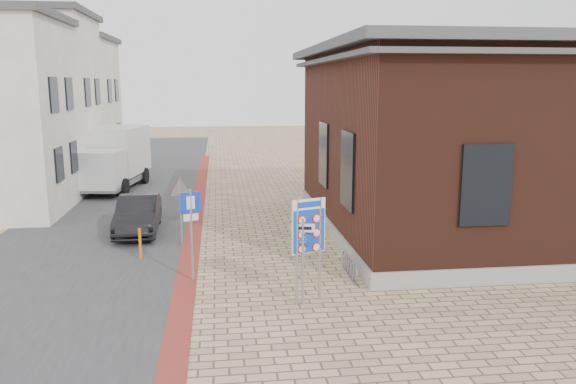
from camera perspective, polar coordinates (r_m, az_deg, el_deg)
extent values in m
plane|color=tan|center=(13.99, -2.48, -11.94)|extent=(120.00, 120.00, 0.00)
cube|color=#38383A|center=(28.73, -15.98, -0.35)|extent=(7.00, 60.00, 0.02)
cube|color=maroon|center=(23.51, -9.35, -2.52)|extent=(0.60, 40.00, 0.02)
cube|color=gray|center=(22.83, 19.13, -2.79)|extent=(12.15, 12.15, 0.50)
cube|color=#411F14|center=(22.31, 19.65, 5.35)|extent=(12.00, 12.00, 6.00)
cube|color=#45454A|center=(22.26, 20.19, 13.43)|extent=(13.00, 13.00, 0.30)
cube|color=#45454A|center=(22.24, 20.12, 12.41)|extent=(12.70, 12.70, 0.15)
cube|color=black|center=(17.52, 6.13, 2.23)|extent=(0.12, 1.60, 2.40)
cube|color=black|center=(21.39, 3.69, 3.86)|extent=(0.12, 1.60, 2.40)
cube|color=black|center=(15.73, 19.47, 0.66)|extent=(1.40, 0.12, 2.20)
cube|color=black|center=(24.73, -22.25, 2.62)|extent=(0.10, 1.10, 1.40)
cube|color=black|center=(27.04, -20.95, 3.36)|extent=(0.10, 1.10, 1.40)
cube|color=black|center=(24.52, -22.72, 9.11)|extent=(0.10, 1.10, 1.40)
cube|color=black|center=(26.84, -21.36, 9.29)|extent=(0.10, 1.10, 1.40)
cube|color=beige|center=(32.44, -25.32, 8.10)|extent=(7.00, 6.00, 8.80)
cube|color=#45454A|center=(32.61, -26.00, 16.09)|extent=(7.40, 6.40, 0.30)
cube|color=black|center=(30.52, -19.37, 4.26)|extent=(0.10, 1.10, 1.40)
cube|color=black|center=(32.86, -18.51, 4.75)|extent=(0.10, 1.10, 1.40)
cube|color=black|center=(30.35, -19.71, 9.52)|extent=(0.10, 1.10, 1.40)
cube|color=black|center=(32.70, -18.81, 9.63)|extent=(0.10, 1.10, 1.40)
cube|color=beige|center=(38.21, -22.51, 8.00)|extent=(7.00, 6.00, 8.00)
cube|color=#45454A|center=(38.27, -22.97, 14.20)|extent=(7.40, 6.40, 0.30)
cube|color=black|center=(36.38, -17.42, 5.37)|extent=(0.10, 1.10, 1.40)
cube|color=black|center=(38.73, -16.80, 5.72)|extent=(0.10, 1.10, 1.40)
cube|color=black|center=(36.23, -17.67, 9.78)|extent=(0.10, 1.10, 1.40)
cube|color=black|center=(38.60, -17.03, 9.86)|extent=(0.10, 1.10, 1.40)
torus|color=slate|center=(15.78, 6.77, -8.22)|extent=(0.04, 0.60, 0.60)
torus|color=slate|center=(16.05, 6.51, -7.87)|extent=(0.04, 0.60, 0.60)
torus|color=slate|center=(16.33, 6.26, -7.54)|extent=(0.04, 0.60, 0.60)
torus|color=slate|center=(16.60, 6.02, -7.21)|extent=(0.04, 0.60, 0.60)
torus|color=slate|center=(16.88, 5.79, -6.90)|extent=(0.04, 0.60, 0.60)
cube|color=slate|center=(16.41, 6.24, -8.40)|extent=(0.08, 1.60, 0.04)
imported|color=black|center=(21.51, -14.97, -2.22)|extent=(1.52, 4.11, 1.34)
cube|color=slate|center=(30.55, -17.38, 1.17)|extent=(3.23, 6.30, 0.28)
cube|color=silver|center=(28.45, -18.85, 2.20)|extent=(2.60, 2.23, 1.78)
cube|color=black|center=(27.63, -19.49, 2.62)|extent=(2.10, 0.40, 0.89)
cube|color=silver|center=(31.29, -16.94, 4.10)|extent=(3.03, 4.33, 2.45)
cylinder|color=black|center=(29.33, -20.65, 0.46)|extent=(0.41, 0.92, 0.89)
cylinder|color=black|center=(28.53, -16.30, 0.45)|extent=(0.41, 0.92, 0.89)
cylinder|color=black|center=(32.60, -18.31, 1.61)|extent=(0.41, 0.92, 0.89)
cylinder|color=black|center=(31.88, -14.36, 1.62)|extent=(0.41, 0.92, 0.89)
cylinder|color=gray|center=(13.91, 0.91, -6.21)|extent=(0.07, 0.07, 2.67)
cylinder|color=gray|center=(14.21, 3.24, -5.85)|extent=(0.07, 0.07, 2.67)
cube|color=white|center=(13.88, 2.11, -3.48)|extent=(0.88, 0.35, 1.37)
cube|color=#0E40B2|center=(13.88, 2.11, -3.48)|extent=(0.84, 0.34, 1.34)
cube|color=white|center=(13.75, 2.12, -1.25)|extent=(0.84, 0.34, 0.26)
cylinder|color=gray|center=(13.99, 1.50, -7.10)|extent=(0.07, 0.07, 2.21)
cube|color=silver|center=(13.75, 1.52, -3.67)|extent=(0.59, 0.14, 0.21)
cube|color=#0F38B7|center=(13.82, 1.51, -4.83)|extent=(0.40, 0.11, 0.27)
cylinder|color=gray|center=(15.77, -9.77, -4.40)|extent=(0.07, 0.07, 2.61)
cube|color=#0F32BF|center=(15.55, -9.88, -1.06)|extent=(0.55, 0.24, 0.57)
cube|color=white|center=(15.64, -9.83, -2.55)|extent=(0.40, 0.19, 0.19)
cylinder|color=gray|center=(19.38, -10.83, -2.10)|extent=(0.07, 0.07, 2.25)
cylinder|color=orange|center=(18.17, -14.78, -5.16)|extent=(0.11, 0.11, 1.02)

